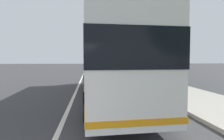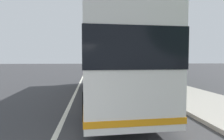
{
  "view_description": "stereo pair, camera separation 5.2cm",
  "coord_description": "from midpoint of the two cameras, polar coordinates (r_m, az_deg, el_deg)",
  "views": [
    {
      "loc": [
        -1.63,
        -0.9,
        2.05
      ],
      "look_at": [
        9.19,
        -2.21,
        1.48
      ],
      "focal_mm": 29.64,
      "sensor_mm": 36.0,
      "label": 1
    },
    {
      "loc": [
        -1.64,
        -0.95,
        2.05
      ],
      "look_at": [
        9.19,
        -2.21,
        1.48
      ],
      "focal_mm": 29.64,
      "sensor_mm": 36.0,
      "label": 2
    }
  ],
  "objects": [
    {
      "name": "coach_bus",
      "position": [
        9.98,
        -1.81,
        2.57
      ],
      "size": [
        11.81,
        2.88,
        3.54
      ],
      "rotation": [
        0.0,
        0.0,
        0.03
      ],
      "color": "silver",
      "rests_on": "ground"
    },
    {
      "name": "roadside_tree_far_block",
      "position": [
        22.44,
        7.71,
        7.19
      ],
      "size": [
        2.52,
        2.52,
        5.0
      ],
      "color": "brown",
      "rests_on": "ground"
    },
    {
      "name": "sidewalk_curb",
      "position": [
        12.98,
        17.93,
        -5.9
      ],
      "size": [
        110.0,
        3.6,
        0.14
      ],
      "primitive_type": "cube",
      "color": "#9E998E",
      "rests_on": "ground"
    },
    {
      "name": "car_behind_bus",
      "position": [
        34.0,
        -4.47,
        0.66
      ],
      "size": [
        4.68,
        1.93,
        1.34
      ],
      "rotation": [
        0.0,
        0.0,
        -0.04
      ],
      "color": "navy",
      "rests_on": "ground"
    },
    {
      "name": "roadside_tree_mid_block",
      "position": [
        16.45,
        11.41,
        10.75
      ],
      "size": [
        4.26,
        4.26,
        6.43
      ],
      "color": "brown",
      "rests_on": "ground"
    },
    {
      "name": "lane_divider_line",
      "position": [
        11.85,
        -11.38,
        -6.98
      ],
      "size": [
        110.0,
        0.16,
        0.01
      ],
      "primitive_type": "cube",
      "color": "silver",
      "rests_on": "ground"
    },
    {
      "name": "car_ahead_same_lane",
      "position": [
        39.62,
        -4.74,
        1.02
      ],
      "size": [
        4.52,
        2.02,
        1.4
      ],
      "rotation": [
        0.0,
        0.0,
        0.05
      ],
      "color": "black",
      "rests_on": "ground"
    }
  ]
}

